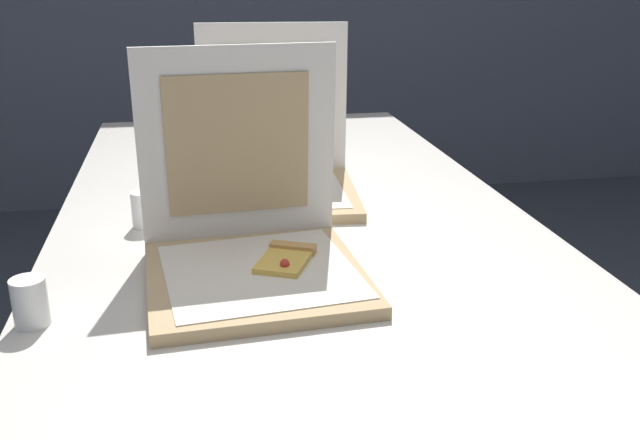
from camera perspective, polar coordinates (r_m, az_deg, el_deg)
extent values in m
cube|color=beige|center=(1.50, -1.88, -0.66)|extent=(1.00, 2.16, 0.03)
cylinder|color=#38383D|center=(2.56, -14.82, -0.98)|extent=(0.04, 0.04, 0.69)
cylinder|color=#38383D|center=(2.63, 4.12, 0.21)|extent=(0.04, 0.04, 0.69)
cube|color=tan|center=(1.21, -5.16, -4.65)|extent=(0.38, 0.38, 0.02)
cube|color=silver|center=(1.20, -4.86, -4.08)|extent=(0.34, 0.34, 0.00)
cube|color=white|center=(1.30, -6.60, 6.02)|extent=(0.36, 0.05, 0.36)
cube|color=tan|center=(1.29, -6.58, 5.97)|extent=(0.26, 0.04, 0.26)
cube|color=#E5B74C|center=(1.22, -2.92, -3.34)|extent=(0.12, 0.13, 0.01)
cube|color=tan|center=(1.27, -2.19, -2.27)|extent=(0.08, 0.06, 0.02)
sphere|color=red|center=(1.19, -2.85, -3.50)|extent=(0.02, 0.02, 0.02)
cube|color=tan|center=(1.63, -3.46, 2.04)|extent=(0.39, 0.39, 0.02)
cube|color=silver|center=(1.63, -3.75, 2.49)|extent=(0.33, 0.33, 0.00)
cube|color=white|center=(1.75, -3.80, 9.72)|extent=(0.36, 0.05, 0.36)
cube|color=tan|center=(1.74, -3.77, 9.69)|extent=(0.26, 0.04, 0.26)
cylinder|color=white|center=(1.65, -3.28, 3.76)|extent=(0.03, 0.03, 0.00)
cylinder|color=white|center=(1.65, -2.96, 3.31)|extent=(0.01, 0.00, 0.03)
cylinder|color=white|center=(1.66, -3.46, 3.36)|extent=(0.01, 0.00, 0.03)
cylinder|color=white|center=(1.64, -3.39, 3.21)|extent=(0.00, 0.00, 0.03)
cylinder|color=white|center=(1.49, -13.92, 0.83)|extent=(0.05, 0.05, 0.07)
cylinder|color=white|center=(1.14, -22.25, -6.13)|extent=(0.05, 0.05, 0.07)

